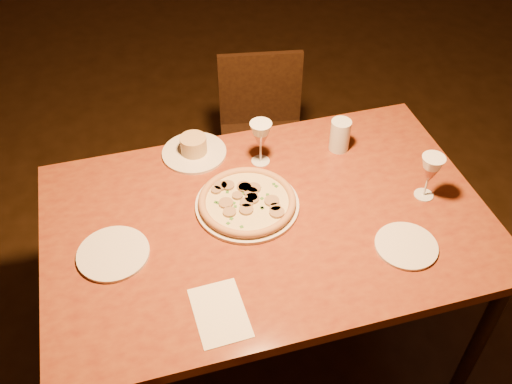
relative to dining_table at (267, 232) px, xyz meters
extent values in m
plane|color=black|center=(0.25, 0.22, -0.70)|extent=(7.00, 7.00, 0.00)
cube|color=brown|center=(0.00, 0.00, 0.05)|extent=(1.57, 1.14, 0.04)
cylinder|color=black|center=(-0.71, 0.29, -0.34)|extent=(0.05, 0.05, 0.73)
cylinder|color=black|center=(0.71, -0.29, -0.34)|extent=(0.05, 0.05, 0.73)
cylinder|color=black|center=(0.59, 0.50, -0.34)|extent=(0.05, 0.05, 0.73)
cube|color=black|center=(0.09, 0.79, -0.29)|extent=(0.39, 0.39, 0.04)
cube|color=black|center=(0.10, 0.97, -0.08)|extent=(0.39, 0.03, 0.37)
cylinder|color=black|center=(-0.07, 0.63, -0.50)|extent=(0.03, 0.03, 0.40)
cylinder|color=black|center=(-0.06, 0.95, -0.50)|extent=(0.03, 0.03, 0.40)
cylinder|color=black|center=(0.25, 0.63, -0.50)|extent=(0.03, 0.03, 0.40)
cylinder|color=black|center=(0.25, 0.94, -0.50)|extent=(0.03, 0.03, 0.40)
cylinder|color=silver|center=(-0.06, 0.06, 0.07)|extent=(0.35, 0.35, 0.01)
cylinder|color=beige|center=(-0.06, 0.06, 0.09)|extent=(0.31, 0.31, 0.01)
torus|color=tan|center=(-0.06, 0.06, 0.09)|extent=(0.32, 0.32, 0.03)
cylinder|color=silver|center=(-0.22, 0.35, 0.07)|extent=(0.24, 0.24, 0.01)
cylinder|color=tan|center=(-0.22, 0.35, 0.11)|extent=(0.10, 0.10, 0.06)
cylinder|color=silver|center=(0.31, 0.32, 0.13)|extent=(0.07, 0.07, 0.12)
cylinder|color=silver|center=(-0.49, -0.10, 0.07)|extent=(0.22, 0.22, 0.01)
cylinder|color=silver|center=(0.41, -0.17, 0.07)|extent=(0.19, 0.19, 0.01)
cube|color=white|center=(-0.18, -0.35, 0.07)|extent=(0.18, 0.23, 0.00)
camera|label=1|loc=(-0.19, -1.26, 1.42)|focal=40.00mm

